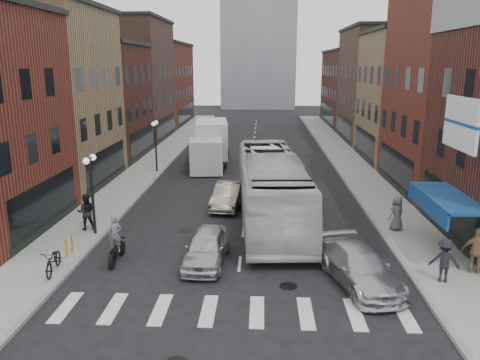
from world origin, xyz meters
name	(u,v)px	position (x,y,z in m)	size (l,w,h in m)	color
ground	(238,274)	(0.00, 0.00, 0.00)	(160.00, 160.00, 0.00)	black
sidewalk_left	(155,162)	(-8.50, 22.00, 0.07)	(3.00, 74.00, 0.15)	gray
sidewalk_right	(350,164)	(8.50, 22.00, 0.07)	(3.00, 74.00, 0.15)	gray
curb_left	(172,163)	(-7.00, 22.00, 0.00)	(0.20, 74.00, 0.16)	gray
curb_right	(333,164)	(7.00, 22.00, 0.00)	(0.20, 74.00, 0.16)	gray
crosswalk_stripes	(234,311)	(0.00, -3.00, 0.00)	(12.00, 2.20, 0.01)	silver
bldg_left_mid_a	(31,98)	(-14.99, 14.00, 6.15)	(10.30, 10.20, 12.30)	#927550
bldg_left_mid_b	(86,101)	(-14.99, 24.00, 5.15)	(10.30, 10.20, 10.30)	#441D18
bldg_left_far_a	(121,80)	(-14.99, 35.00, 6.65)	(10.30, 12.20, 13.30)	brown
bldg_left_far_b	(150,84)	(-14.99, 49.00, 5.65)	(10.30, 16.20, 11.30)	maroon
bldg_right_mid_a	(479,84)	(15.00, 14.00, 7.15)	(10.30, 10.20, 14.30)	maroon
bldg_right_mid_b	(425,97)	(14.99, 24.00, 5.65)	(10.30, 10.20, 11.30)	#927550
bldg_right_far_a	(392,85)	(14.99, 35.00, 6.15)	(10.30, 12.20, 12.30)	brown
bldg_right_far_b	(364,88)	(14.99, 49.00, 5.15)	(10.30, 16.20, 10.30)	#441D18
awning_blue	(443,199)	(8.93, 2.50, 2.63)	(1.80, 5.00, 0.78)	navy
billboard_sign	(463,125)	(8.59, 0.50, 6.13)	(1.52, 3.00, 3.70)	black
streetlamp_near	(91,180)	(-7.40, 4.00, 2.91)	(0.32, 1.22, 4.11)	black
streetlamp_far	(155,137)	(-7.40, 18.00, 2.91)	(0.32, 1.22, 4.11)	black
bike_rack	(69,246)	(-7.60, 1.30, 0.55)	(0.08, 0.68, 0.80)	#D8590C
box_truck	(210,145)	(-3.43, 20.71, 1.83)	(3.20, 8.74, 3.70)	silver
motorcycle_rider	(116,241)	(-5.35, 0.92, 0.99)	(0.58, 2.08, 2.12)	black
transit_bus	(271,188)	(1.41, 6.92, 1.86)	(3.13, 13.37, 3.72)	silver
sedan_left_near	(206,247)	(-1.45, 1.03, 0.72)	(1.71, 4.24, 1.44)	silver
sedan_left_far	(228,196)	(-1.10, 9.23, 0.72)	(1.52, 4.36, 1.44)	#A99C89
curb_car	(360,267)	(4.77, -0.69, 0.71)	(1.99, 4.90, 1.42)	silver
parked_bicycle	(54,260)	(-7.50, -0.50, 0.66)	(0.68, 1.94, 1.02)	black
ped_left_solo	(86,212)	(-8.01, 4.58, 1.09)	(0.91, 0.53, 1.88)	black
ped_right_a	(445,260)	(8.03, -0.56, 1.02)	(1.13, 0.56, 1.74)	black
ped_right_b	(477,251)	(9.60, 0.24, 1.10)	(1.12, 0.56, 1.91)	#986E4D
ped_right_c	(397,213)	(7.80, 5.28, 1.05)	(0.88, 0.57, 1.79)	#56595D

